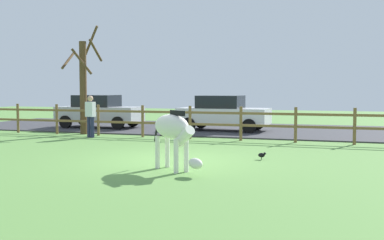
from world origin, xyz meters
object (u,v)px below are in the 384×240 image
(crow_on_grass, at_px, (262,155))
(parked_car_silver, at_px, (99,111))
(bare_tree, at_px, (83,83))
(visitor_near_fence, at_px, (90,114))
(zebra, at_px, (173,131))
(parked_car_white, at_px, (223,113))

(crow_on_grass, height_order, parked_car_silver, parked_car_silver)
(bare_tree, relative_size, visitor_near_fence, 2.77)
(visitor_near_fence, bearing_deg, zebra, -45.91)
(zebra, bearing_deg, visitor_near_fence, 134.09)
(parked_car_white, bearing_deg, zebra, -82.26)
(zebra, relative_size, visitor_near_fence, 1.00)
(crow_on_grass, xyz_separation_m, parked_car_white, (-3.03, 7.61, 0.72))
(parked_car_silver, height_order, visitor_near_fence, visitor_near_fence)
(parked_car_white, bearing_deg, visitor_near_fence, -136.24)
(parked_car_white, bearing_deg, bare_tree, -150.71)
(bare_tree, height_order, visitor_near_fence, bare_tree)
(bare_tree, bearing_deg, visitor_near_fence, -48.96)
(parked_car_silver, distance_m, visitor_near_fence, 4.19)
(crow_on_grass, relative_size, parked_car_white, 0.05)
(crow_on_grass, relative_size, parked_car_silver, 0.05)
(zebra, relative_size, parked_car_silver, 0.41)
(bare_tree, xyz_separation_m, parked_car_white, (5.28, 2.96, -1.32))
(parked_car_white, xyz_separation_m, parked_car_silver, (-6.06, -0.31, 0.00))
(parked_car_white, height_order, visitor_near_fence, visitor_near_fence)
(bare_tree, height_order, parked_car_silver, bare_tree)
(crow_on_grass, height_order, visitor_near_fence, visitor_near_fence)
(zebra, height_order, visitor_near_fence, visitor_near_fence)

